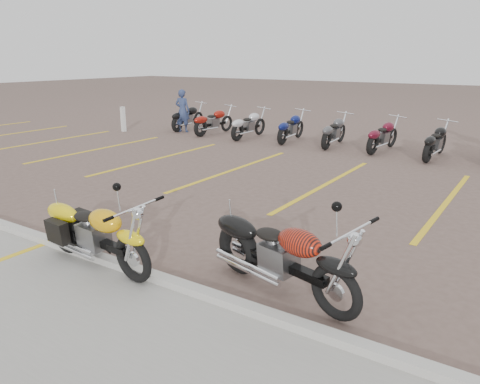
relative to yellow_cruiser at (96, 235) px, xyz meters
The scene contains 8 objects.
ground 2.35m from the yellow_cruiser, 65.33° to the left, with size 100.00×100.00×0.00m, color brown.
curb 1.05m from the yellow_cruiser, ahead, with size 60.00×0.18×0.12m, color #ADAAA3.
parking_stripes 6.18m from the yellow_cruiser, 81.04° to the left, with size 38.00×5.50×0.01m, color gold, non-canonical shape.
yellow_cruiser is the anchor object (origin of this frame).
flame_cruiser 2.72m from the yellow_cruiser, 16.30° to the left, with size 2.37×0.77×0.99m.
person_a 12.71m from the yellow_cruiser, 124.58° to the left, with size 0.62×0.41×1.70m, color navy.
bollard 13.08m from the yellow_cruiser, 135.34° to the left, with size 0.15×0.15×1.00m, color silver.
bg_bike_row 10.81m from the yellow_cruiser, 90.20° to the left, with size 15.50×2.00×1.10m.
Camera 1 is at (4.25, -6.19, 2.95)m, focal length 35.00 mm.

